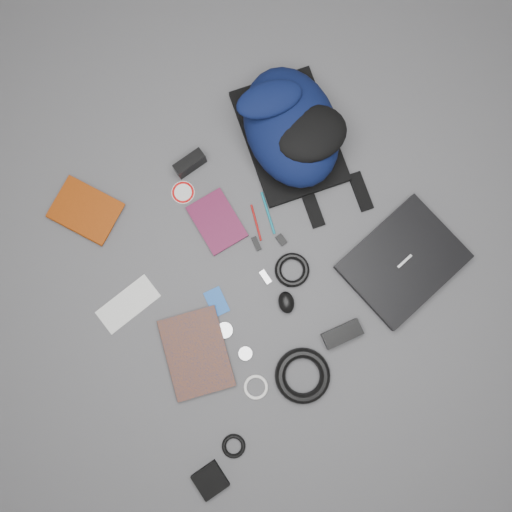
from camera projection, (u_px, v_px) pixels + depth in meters
ground at (256, 257)px, 1.72m from camera, size 4.00×4.00×0.00m
backpack at (291, 127)px, 1.67m from camera, size 0.45×0.55×0.20m
laptop at (403, 262)px, 1.70m from camera, size 0.41×0.33×0.04m
textbook_red at (74, 232)px, 1.72m from camera, size 0.25×0.27×0.02m
comic_book at (167, 361)px, 1.67m from camera, size 0.28×0.33×0.02m
envelope at (128, 304)px, 1.70m from camera, size 0.22×0.11×0.00m
dvd_case at (217, 222)px, 1.73m from camera, size 0.16×0.21×0.02m
compact_camera at (190, 164)px, 1.73m from camera, size 0.11×0.04×0.06m
sticker_disc at (183, 192)px, 1.75m from camera, size 0.10×0.10×0.00m
pen_teal at (268, 213)px, 1.74m from camera, size 0.06×0.15×0.01m
pen_red at (256, 223)px, 1.73m from camera, size 0.05×0.12×0.01m
id_badge at (217, 302)px, 1.70m from camera, size 0.08×0.10×0.00m
usb_black at (256, 244)px, 1.72m from camera, size 0.03×0.05×0.01m
usb_silver at (265, 277)px, 1.71m from camera, size 0.02×0.05×0.01m
key_fob at (281, 240)px, 1.72m from camera, size 0.02×0.04×0.01m
mouse at (286, 302)px, 1.68m from camera, size 0.08×0.09×0.04m
headphone_left at (245, 353)px, 1.68m from camera, size 0.05×0.05×0.01m
headphone_right at (225, 330)px, 1.69m from camera, size 0.06×0.06×0.01m
cable_coil at (292, 270)px, 1.71m from camera, size 0.16×0.16×0.02m
power_brick at (342, 334)px, 1.68m from camera, size 0.14×0.08×0.03m
power_cord_coil at (303, 376)px, 1.66m from camera, size 0.22×0.22×0.04m
pouch at (210, 480)px, 1.62m from camera, size 0.10×0.10×0.02m
earbud_coil at (234, 446)px, 1.64m from camera, size 0.10×0.10×0.01m
white_cable_coil at (256, 387)px, 1.67m from camera, size 0.09×0.09×0.01m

